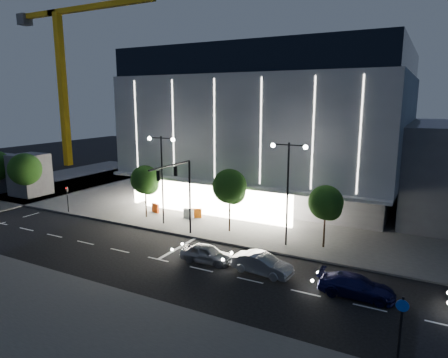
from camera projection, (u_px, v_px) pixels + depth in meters
The scene contains 21 objects.
ground at pixel (150, 249), 33.89m from camera, with size 160.00×160.00×0.00m, color black.
sidewalk_museum at pixel (295, 196), 52.36m from camera, with size 70.00×40.00×0.15m, color #474747.
sidewalk_near at pixel (83, 337), 21.18m from camera, with size 70.00×10.00×0.15m, color #474747.
sidewalk_west at pixel (25, 189), 56.35m from camera, with size 16.00×50.00×0.15m, color #474747.
museum at pixel (278, 126), 50.03m from camera, with size 30.00×25.80×18.00m.
traffic_mast at pixel (181, 185), 35.34m from camera, with size 0.33×5.89×7.07m.
street_lamp_west at pixel (162, 167), 39.31m from camera, with size 3.16×0.36×9.00m.
street_lamp_east at pixel (288, 179), 33.32m from camera, with size 3.16×0.36×9.00m.
ped_signal_far at pixel (67, 197), 44.33m from camera, with size 0.22×0.24×3.00m.
cycle_sign_pole at pixel (400, 332), 17.73m from camera, with size 0.56×0.13×4.00m.
tower_crane at pixel (64, 55), 72.98m from camera, with size 32.00×2.00×28.50m.
tree_left at pixel (145, 181), 41.93m from camera, with size 3.02×3.02×5.72m.
tree_mid at pixel (230, 188), 37.27m from camera, with size 3.25×3.25×6.15m.
tree_right at pixel (326, 204), 33.22m from camera, with size 2.91×2.91×5.51m.
car_lead at pixel (207, 254), 30.97m from camera, with size 1.70×4.22×1.44m, color #95979C.
car_second at pixel (262, 264), 28.94m from camera, with size 1.57×4.51×1.49m, color #A8AAB0.
car_third at pixel (356, 286), 25.63m from camera, with size 1.96×4.82×1.40m, color #131348.
barrier_a at pixel (155, 208), 44.26m from camera, with size 1.10×0.25×1.00m, color red.
barrier_b at pixel (188, 213), 42.14m from camera, with size 1.10×0.25×1.00m, color white.
barrier_c at pixel (196, 213), 42.25m from camera, with size 1.10×0.25×1.00m, color #DD5D0C.
barrier_d at pixel (189, 214), 42.08m from camera, with size 1.10×0.25×1.00m, color silver.
Camera 1 is at (20.62, -25.37, 12.45)m, focal length 32.00 mm.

